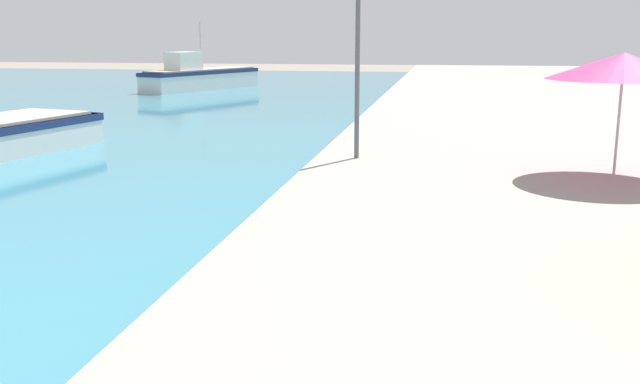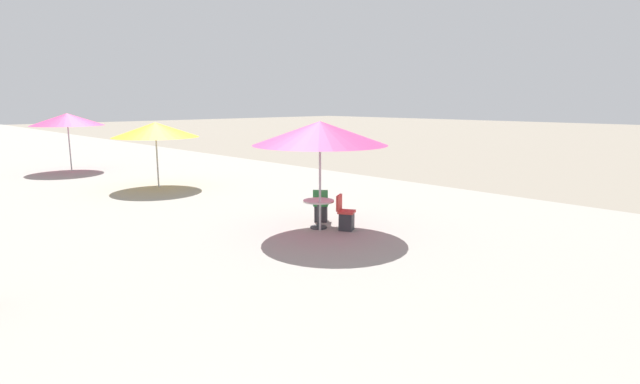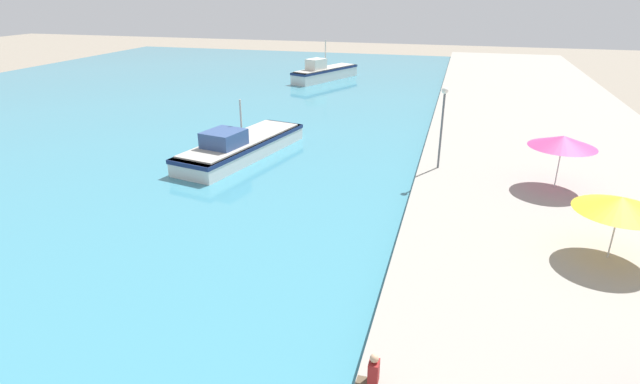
{
  "view_description": "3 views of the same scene",
  "coord_description": "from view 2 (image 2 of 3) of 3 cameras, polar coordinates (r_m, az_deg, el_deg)",
  "views": [
    {
      "loc": [
        3.32,
        6.88,
        3.86
      ],
      "look_at": [
        1.5,
        17.08,
        1.56
      ],
      "focal_mm": 40.0,
      "sensor_mm": 36.0,
      "label": 1
    },
    {
      "loc": [
        -0.66,
        -1.93,
        4.02
      ],
      "look_at": [
        7.9,
        7.06,
        1.76
      ],
      "focal_mm": 28.0,
      "sensor_mm": 36.0,
      "label": 2
    },
    {
      "loc": [
        1.85,
        -2.85,
        10.24
      ],
      "look_at": [
        -4.0,
        18.0,
        1.36
      ],
      "focal_mm": 28.0,
      "sensor_mm": 36.0,
      "label": 3
    }
  ],
  "objects": [
    {
      "name": "quay_promenade",
      "position": [
        40.04,
        -31.0,
        3.63
      ],
      "size": [
        16.0,
        90.0,
        0.76
      ],
      "color": "gray",
      "rests_on": "ground_plane"
    },
    {
      "name": "cafe_table",
      "position": [
        12.94,
        -0.16,
        -1.84
      ],
      "size": [
        0.8,
        0.8,
        0.74
      ],
      "color": "#333338",
      "rests_on": "quay_promenade"
    },
    {
      "name": "cafe_umbrella_striped",
      "position": [
        26.42,
        -26.93,
        7.4
      ],
      "size": [
        3.26,
        3.26,
        2.71
      ],
      "color": "#B7B7B7",
      "rests_on": "quay_promenade"
    },
    {
      "name": "cafe_umbrella_white",
      "position": [
        19.96,
        -18.3,
        6.77
      ],
      "size": [
        3.21,
        3.21,
        2.49
      ],
      "color": "#B7B7B7",
      "rests_on": "quay_promenade"
    },
    {
      "name": "cafe_chair_left",
      "position": [
        13.69,
        0.1,
        -2.06
      ],
      "size": [
        0.59,
        0.58,
        0.91
      ],
      "rotation": [
        0.0,
        0.0,
        -0.85
      ],
      "color": "#2D2D33",
      "rests_on": "quay_promenade"
    },
    {
      "name": "cafe_chair_right",
      "position": [
        12.8,
        2.94,
        -2.95
      ],
      "size": [
        0.56,
        0.57,
        0.91
      ],
      "rotation": [
        0.0,
        0.0,
        3.66
      ],
      "color": "#2D2D33",
      "rests_on": "quay_promenade"
    },
    {
      "name": "cafe_umbrella_pink",
      "position": [
        12.43,
        -0.0,
        6.74
      ],
      "size": [
        3.38,
        3.38,
        2.78
      ],
      "color": "#B7B7B7",
      "rests_on": "quay_promenade"
    }
  ]
}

